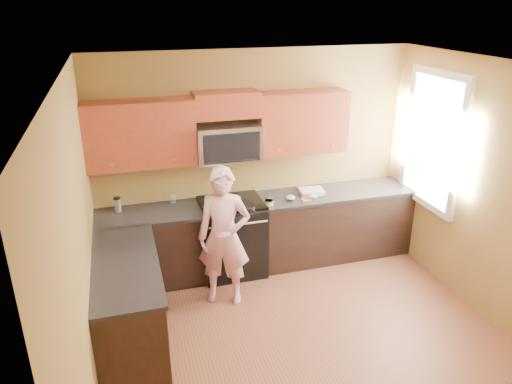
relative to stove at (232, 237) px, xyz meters
name	(u,v)px	position (x,y,z in m)	size (l,w,h in m)	color
floor	(312,349)	(0.40, -1.68, -0.47)	(4.00, 4.00, 0.00)	brown
ceiling	(327,72)	(0.40, -1.68, 2.23)	(4.00, 4.00, 0.00)	white
wall_back	(256,159)	(0.40, 0.32, 0.88)	(4.00, 4.00, 0.00)	olive
wall_left	(81,259)	(-1.60, -1.68, 0.88)	(4.00, 4.00, 0.00)	olive
wall_right	(504,202)	(2.40, -1.68, 0.88)	(4.00, 4.00, 0.00)	olive
cabinet_back_run	(262,234)	(0.40, 0.02, -0.03)	(4.00, 0.60, 0.88)	black
cabinet_left_run	(129,306)	(-1.30, -1.08, -0.03)	(0.60, 1.60, 0.88)	black
countertop_back	(263,201)	(0.40, 0.01, 0.43)	(4.00, 0.62, 0.04)	black
countertop_left	(125,265)	(-1.29, -1.08, 0.43)	(0.62, 1.60, 0.04)	black
stove	(232,237)	(0.00, 0.00, 0.00)	(0.76, 0.65, 0.95)	black
microwave	(228,159)	(0.00, 0.12, 0.97)	(0.76, 0.40, 0.42)	silver
upper_cab_left	(143,166)	(-0.99, 0.16, 0.97)	(1.22, 0.33, 0.75)	maroon
upper_cab_right	(301,152)	(0.94, 0.16, 0.97)	(1.12, 0.33, 0.75)	maroon
upper_cab_over_mw	(226,104)	(0.00, 0.16, 1.62)	(0.76, 0.33, 0.30)	maroon
window	(433,141)	(2.38, -0.48, 1.17)	(0.06, 1.06, 1.66)	white
woman	(224,237)	(-0.23, -0.59, 0.32)	(0.58, 0.38, 1.60)	pink
frying_pan	(245,209)	(0.10, -0.26, 0.47)	(0.23, 0.41, 0.05)	black
butter_tub	(269,205)	(0.43, -0.16, 0.45)	(0.11, 0.11, 0.08)	yellow
toast_slice	(306,200)	(0.91, -0.15, 0.45)	(0.11, 0.11, 0.01)	#B27F47
napkin_a	(291,198)	(0.73, -0.09, 0.48)	(0.11, 0.12, 0.06)	silver
napkin_b	(312,196)	(1.00, -0.11, 0.48)	(0.12, 0.13, 0.07)	silver
dish_towel	(312,191)	(1.06, 0.05, 0.47)	(0.30, 0.24, 0.05)	white
travel_mug	(118,211)	(-1.32, 0.17, 0.45)	(0.08, 0.08, 0.17)	silver
glass_a	(173,198)	(-0.67, 0.24, 0.51)	(0.07, 0.07, 0.12)	silver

